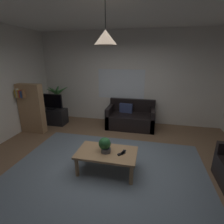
% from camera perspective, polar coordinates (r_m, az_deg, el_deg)
% --- Properties ---
extents(floor, '(5.78, 5.21, 0.02)m').
position_cam_1_polar(floor, '(3.63, -1.09, -17.61)').
color(floor, brown).
rests_on(floor, ground).
extents(rug, '(3.76, 2.86, 0.01)m').
position_cam_1_polar(rug, '(3.47, -1.93, -19.28)').
color(rug, slate).
rests_on(rug, ground).
extents(wall_back, '(5.90, 0.06, 2.88)m').
position_cam_1_polar(wall_back, '(5.59, 5.38, 11.04)').
color(wall_back, silver).
rests_on(wall_back, ground).
extents(ceiling, '(5.78, 5.21, 0.02)m').
position_cam_1_polar(ceiling, '(3.06, -1.47, 32.81)').
color(ceiling, white).
extents(window_pane, '(1.50, 0.01, 0.93)m').
position_cam_1_polar(window_pane, '(5.61, 2.99, 9.22)').
color(window_pane, white).
extents(couch_under_window, '(1.43, 0.83, 0.82)m').
position_cam_1_polar(couch_under_window, '(5.35, 6.24, -2.14)').
color(couch_under_window, black).
rests_on(couch_under_window, ground).
extents(coffee_table, '(1.11, 0.66, 0.41)m').
position_cam_1_polar(coffee_table, '(3.31, -1.73, -13.95)').
color(coffee_table, '#A87F56').
rests_on(coffee_table, ground).
extents(book_on_table_0, '(0.13, 0.09, 0.03)m').
position_cam_1_polar(book_on_table_0, '(3.32, -1.90, -12.41)').
color(book_on_table_0, '#B22D2D').
rests_on(book_on_table_0, coffee_table).
extents(remote_on_table_0, '(0.08, 0.17, 0.02)m').
position_cam_1_polar(remote_on_table_0, '(3.25, 3.76, -13.19)').
color(remote_on_table_0, black).
rests_on(remote_on_table_0, coffee_table).
extents(remote_on_table_1, '(0.14, 0.15, 0.02)m').
position_cam_1_polar(remote_on_table_1, '(3.21, 3.14, -13.65)').
color(remote_on_table_1, black).
rests_on(remote_on_table_1, coffee_table).
extents(potted_plant_on_table, '(0.23, 0.25, 0.28)m').
position_cam_1_polar(potted_plant_on_table, '(3.21, -2.37, -10.64)').
color(potted_plant_on_table, '#4C4C51').
rests_on(potted_plant_on_table, coffee_table).
extents(tv_stand, '(0.90, 0.44, 0.50)m').
position_cam_1_polar(tv_stand, '(5.92, -19.13, -1.32)').
color(tv_stand, black).
rests_on(tv_stand, ground).
extents(tv, '(0.78, 0.16, 0.49)m').
position_cam_1_polar(tv, '(5.77, -19.74, 3.31)').
color(tv, black).
rests_on(tv, tv_stand).
extents(potted_palm_corner, '(0.81, 0.83, 1.24)m').
position_cam_1_polar(potted_palm_corner, '(6.22, -17.51, 2.97)').
color(potted_palm_corner, beige).
rests_on(potted_palm_corner, ground).
extents(bookshelf_corner, '(0.70, 0.31, 1.40)m').
position_cam_1_polar(bookshelf_corner, '(5.34, -25.25, 1.14)').
color(bookshelf_corner, '#A87F56').
rests_on(bookshelf_corner, ground).
extents(pendant_lamp, '(0.36, 0.36, 0.61)m').
position_cam_1_polar(pendant_lamp, '(2.83, -2.15, 23.54)').
color(pendant_lamp, black).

